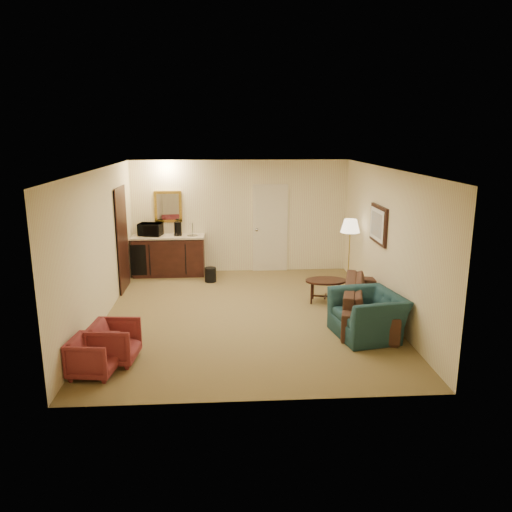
{
  "coord_description": "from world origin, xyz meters",
  "views": [
    {
      "loc": [
        -0.36,
        -8.48,
        3.18
      ],
      "look_at": [
        0.21,
        0.5,
        0.96
      ],
      "focal_mm": 35.0,
      "sensor_mm": 36.0,
      "label": 1
    }
  ],
  "objects": [
    {
      "name": "coffee_maker",
      "position": [
        -1.42,
        2.74,
        1.08
      ],
      "size": [
        0.17,
        0.17,
        0.31
      ],
      "primitive_type": "cylinder",
      "rotation": [
        0.0,
        0.0,
        0.04
      ],
      "color": "black",
      "rests_on": "wetbar_cabinet"
    },
    {
      "name": "teal_armchair",
      "position": [
        1.9,
        -1.1,
        0.48
      ],
      "size": [
        0.91,
        1.22,
        0.96
      ],
      "primitive_type": "imported",
      "rotation": [
        0.0,
        0.0,
        -1.38
      ],
      "color": "#1B3F45",
      "rests_on": "ground"
    },
    {
      "name": "waste_bin",
      "position": [
        -0.69,
        2.11,
        0.16
      ],
      "size": [
        0.3,
        0.3,
        0.32
      ],
      "primitive_type": "cylinder",
      "rotation": [
        0.0,
        0.0,
        -0.19
      ],
      "color": "black",
      "rests_on": "ground"
    },
    {
      "name": "floor_lamp",
      "position": [
        2.2,
        1.4,
        0.75
      ],
      "size": [
        0.5,
        0.5,
        1.49
      ],
      "primitive_type": "cube",
      "rotation": [
        0.0,
        0.0,
        0.33
      ],
      "color": "gold",
      "rests_on": "ground"
    },
    {
      "name": "ground",
      "position": [
        0.0,
        0.0,
        0.0
      ],
      "size": [
        6.0,
        6.0,
        0.0
      ],
      "primitive_type": "plane",
      "color": "olive",
      "rests_on": "ground"
    },
    {
      "name": "rose_chair_near",
      "position": [
        -1.95,
        -1.78,
        0.32
      ],
      "size": [
        0.65,
        0.68,
        0.65
      ],
      "primitive_type": "imported",
      "rotation": [
        0.0,
        0.0,
        1.48
      ],
      "color": "maroon",
      "rests_on": "ground"
    },
    {
      "name": "wetbar_cabinet",
      "position": [
        -1.65,
        2.72,
        0.46
      ],
      "size": [
        1.64,
        0.58,
        0.92
      ],
      "primitive_type": "cube",
      "color": "#391712",
      "rests_on": "ground"
    },
    {
      "name": "rose_chair_far",
      "position": [
        -2.15,
        -2.18,
        0.3
      ],
      "size": [
        0.62,
        0.65,
        0.6
      ],
      "primitive_type": "imported",
      "rotation": [
        0.0,
        0.0,
        1.44
      ],
      "color": "maroon",
      "rests_on": "ground"
    },
    {
      "name": "coffee_table",
      "position": [
        1.56,
        0.58,
        0.23
      ],
      "size": [
        0.9,
        0.72,
        0.45
      ],
      "primitive_type": "cube",
      "rotation": [
        0.0,
        0.0,
        -0.27
      ],
      "color": "black",
      "rests_on": "ground"
    },
    {
      "name": "sofa",
      "position": [
        2.15,
        -0.41,
        0.45
      ],
      "size": [
        1.27,
        2.39,
        0.9
      ],
      "primitive_type": "imported",
      "rotation": [
        0.0,
        0.0,
        1.29
      ],
      "color": "black",
      "rests_on": "ground"
    },
    {
      "name": "room_walls",
      "position": [
        -0.1,
        0.77,
        1.72
      ],
      "size": [
        5.02,
        6.01,
        2.61
      ],
      "color": "#F5EFB8",
      "rests_on": "ground"
    },
    {
      "name": "microwave",
      "position": [
        -2.05,
        2.78,
        1.09
      ],
      "size": [
        0.56,
        0.39,
        0.35
      ],
      "primitive_type": "imported",
      "rotation": [
        0.0,
        0.0,
        -0.22
      ],
      "color": "black",
      "rests_on": "wetbar_cabinet"
    }
  ]
}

